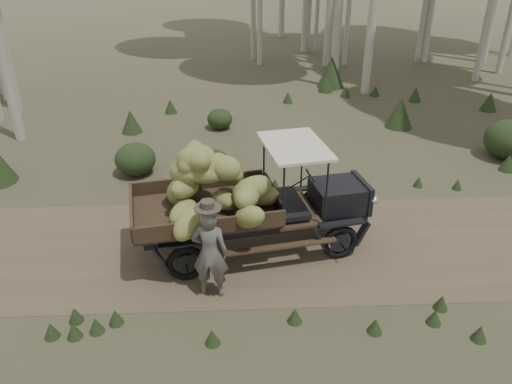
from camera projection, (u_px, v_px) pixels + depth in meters
ground at (363, 245)px, 10.97m from camera, size 120.00×120.00×0.00m
dirt_track at (363, 245)px, 10.97m from camera, size 70.00×4.00×0.01m
banana_truck at (234, 190)px, 10.08m from camera, size 5.28×2.98×2.58m
farmer at (210, 252)px, 9.07m from camera, size 0.74×0.57×2.01m
undergrowth at (326, 233)px, 10.46m from camera, size 19.62×24.00×1.34m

